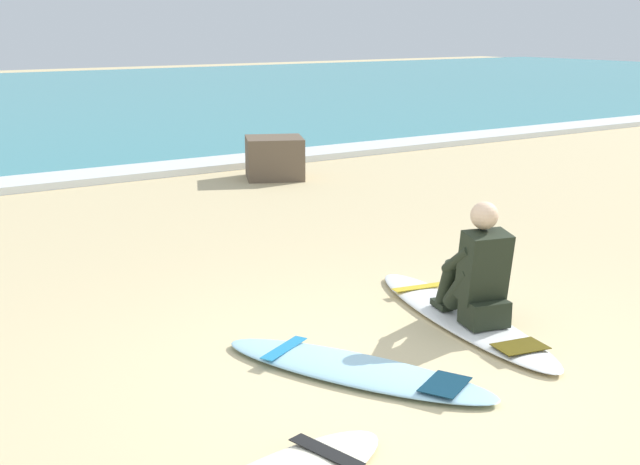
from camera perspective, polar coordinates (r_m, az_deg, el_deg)
ground_plane at (r=5.58m, az=5.89°, el=-10.20°), size 80.00×80.00×0.00m
breaking_foam at (r=12.76m, az=-18.33°, el=3.41°), size 80.00×0.90×0.11m
surfboard_main at (r=6.69m, az=9.74°, el=-5.75°), size 0.97×2.50×0.08m
surfer_seated at (r=6.41m, az=10.89°, el=-2.92°), size 0.50×0.76×0.95m
surfboard_spare_far at (r=5.64m, az=2.46°, el=-9.45°), size 1.37×2.04×0.08m
shoreline_rock at (r=12.60m, az=-3.17°, el=5.19°), size 1.10×1.07×0.63m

